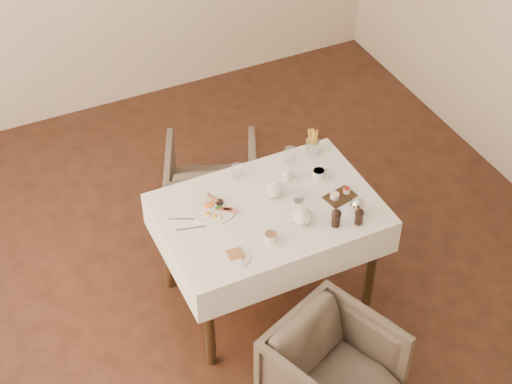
{
  "coord_description": "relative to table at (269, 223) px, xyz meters",
  "views": [
    {
      "loc": [
        -1.41,
        -3.01,
        3.88
      ],
      "look_at": [
        0.07,
        0.09,
        0.82
      ],
      "focal_mm": 55.0,
      "sensor_mm": 36.0,
      "label": 1
    }
  ],
  "objects": [
    {
      "name": "table",
      "position": [
        0.0,
        0.0,
        0.0
      ],
      "size": [
        1.28,
        0.88,
        0.75
      ],
      "color": "black",
      "rests_on": "ground"
    },
    {
      "name": "armchair_near",
      "position": [
        -0.03,
        -0.88,
        -0.35
      ],
      "size": [
        0.8,
        0.81,
        0.57
      ],
      "primitive_type": "imported",
      "rotation": [
        0.0,
        0.0,
        0.38
      ],
      "color": "#4F4239",
      "rests_on": "ground"
    },
    {
      "name": "armchair_far",
      "position": [
        -0.02,
        0.85,
        -0.35
      ],
      "size": [
        0.82,
        0.83,
        0.58
      ],
      "primitive_type": "imported",
      "rotation": [
        0.0,
        0.0,
        2.74
      ],
      "color": "#4F4239",
      "rests_on": "ground"
    },
    {
      "name": "breakfast_plate",
      "position": [
        -0.3,
        0.13,
        0.13
      ],
      "size": [
        0.26,
        0.26,
        0.03
      ],
      "rotation": [
        0.0,
        0.0,
        -0.14
      ],
      "color": "white",
      "rests_on": "table"
    },
    {
      "name": "side_plate",
      "position": [
        -0.35,
        -0.28,
        0.12
      ],
      "size": [
        0.19,
        0.17,
        0.02
      ],
      "rotation": [
        0.0,
        0.0,
        -0.31
      ],
      "color": "white",
      "rests_on": "table"
    },
    {
      "name": "teapot_centre",
      "position": [
        0.07,
        0.08,
        0.18
      ],
      "size": [
        0.17,
        0.14,
        0.12
      ],
      "primitive_type": null,
      "rotation": [
        0.0,
        0.0,
        0.14
      ],
      "color": "white",
      "rests_on": "table"
    },
    {
      "name": "teapot_front",
      "position": [
        0.11,
        -0.19,
        0.18
      ],
      "size": [
        0.18,
        0.15,
        0.13
      ],
      "primitive_type": null,
      "rotation": [
        0.0,
        0.0,
        -0.16
      ],
      "color": "white",
      "rests_on": "table"
    },
    {
      "name": "creamer",
      "position": [
        0.22,
        0.19,
        0.16
      ],
      "size": [
        0.08,
        0.08,
        0.08
      ],
      "primitive_type": "cylinder",
      "rotation": [
        0.0,
        0.0,
        0.27
      ],
      "color": "white",
      "rests_on": "table"
    },
    {
      "name": "teacup_near",
      "position": [
        -0.11,
        -0.25,
        0.14
      ],
      "size": [
        0.12,
        0.12,
        0.06
      ],
      "rotation": [
        0.0,
        0.0,
        -0.29
      ],
      "color": "white",
      "rests_on": "table"
    },
    {
      "name": "teacup_far",
      "position": [
        0.39,
        0.11,
        0.14
      ],
      "size": [
        0.13,
        0.13,
        0.06
      ],
      "rotation": [
        0.0,
        0.0,
        0.13
      ],
      "color": "white",
      "rests_on": "table"
    },
    {
      "name": "glass_left",
      "position": [
        -0.05,
        0.34,
        0.16
      ],
      "size": [
        0.07,
        0.07,
        0.09
      ],
      "primitive_type": "cylinder",
      "rotation": [
        0.0,
        0.0,
        -0.14
      ],
      "color": "silver",
      "rests_on": "table"
    },
    {
      "name": "glass_mid",
      "position": [
        0.19,
        -0.01,
        0.16
      ],
      "size": [
        0.08,
        0.08,
        0.09
      ],
      "primitive_type": "cylinder",
      "rotation": [
        0.0,
        0.0,
        0.27
      ],
      "color": "silver",
      "rests_on": "table"
    },
    {
      "name": "glass_right",
      "position": [
        0.31,
        0.33,
        0.17
      ],
      "size": [
        0.07,
        0.07,
        0.1
      ],
      "primitive_type": "cylinder",
      "rotation": [
        0.0,
        0.0,
        0.0
      ],
      "color": "silver",
      "rests_on": "table"
    },
    {
      "name": "condiment_board",
      "position": [
        0.42,
        -0.1,
        0.13
      ],
      "size": [
        0.2,
        0.15,
        0.05
      ],
      "rotation": [
        0.0,
        0.0,
        0.19
      ],
      "color": "black",
      "rests_on": "table"
    },
    {
      "name": "pepper_mill_left",
      "position": [
        0.28,
        -0.29,
        0.18
      ],
      "size": [
        0.08,
        0.08,
        0.12
      ],
      "primitive_type": null,
      "rotation": [
        0.0,
        0.0,
        0.38
      ],
      "color": "black",
      "rests_on": "table"
    },
    {
      "name": "pepper_mill_right",
      "position": [
        0.41,
        -0.33,
        0.17
      ],
      "size": [
        0.07,
        0.07,
        0.11
      ],
      "primitive_type": null,
      "rotation": [
        0.0,
        0.0,
        0.43
      ],
      "color": "black",
      "rests_on": "table"
    },
    {
      "name": "silver_pot",
      "position": [
        0.45,
        -0.25,
        0.18
      ],
      "size": [
        0.14,
        0.12,
        0.12
      ],
      "primitive_type": null,
      "rotation": [
        0.0,
        0.0,
        0.34
      ],
      "color": "white",
      "rests_on": "table"
    },
    {
      "name": "fries_cup",
      "position": [
        0.47,
        0.34,
        0.2
      ],
      "size": [
        0.09,
        0.09,
        0.19
      ],
      "rotation": [
        0.0,
        0.0,
        0.38
      ],
      "color": "silver",
      "rests_on": "table"
    },
    {
      "name": "cutlery_fork",
      "position": [
        -0.48,
        0.13,
        0.12
      ],
      "size": [
        0.18,
        0.1,
        0.0
      ],
      "primitive_type": "cube",
      "rotation": [
        0.0,
        0.0,
        1.12
      ],
      "color": "silver",
      "rests_on": "table"
    },
    {
      "name": "cutlery_knife",
      "position": [
        -0.48,
        0.04,
        0.12
      ],
      "size": [
        0.17,
        0.06,
        0.0
      ],
      "primitive_type": "cube",
      "rotation": [
        0.0,
        0.0,
        1.32
      ],
      "color": "silver",
      "rests_on": "table"
    }
  ]
}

